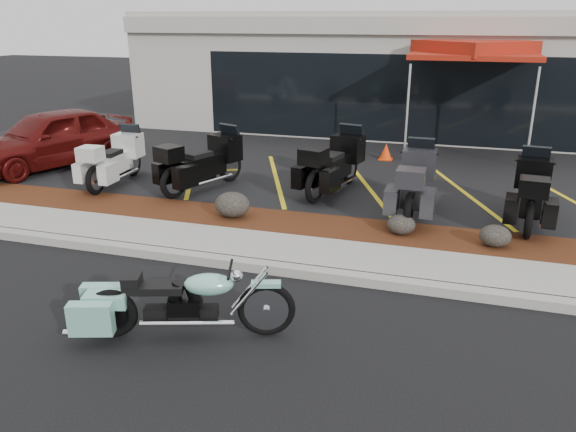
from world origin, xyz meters
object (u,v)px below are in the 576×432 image
(touring_white, at_px, (132,150))
(traffic_cone, at_px, (386,152))
(hero_cruiser, at_px, (266,302))
(parked_car, at_px, (51,138))
(popup_canopy, at_px, (474,51))

(touring_white, relative_size, traffic_cone, 5.06)
(hero_cruiser, relative_size, parked_car, 0.63)
(popup_canopy, bearing_deg, hero_cruiser, -81.28)
(parked_car, xyz_separation_m, traffic_cone, (8.20, 3.23, -0.52))
(parked_car, distance_m, traffic_cone, 8.83)
(touring_white, height_order, popup_canopy, popup_canopy)
(touring_white, height_order, parked_car, parked_car)
(hero_cruiser, xyz_separation_m, traffic_cone, (0.29, 9.26, -0.11))
(hero_cruiser, bearing_deg, parked_car, 125.22)
(touring_white, relative_size, parked_car, 0.51)
(touring_white, bearing_deg, traffic_cone, -60.61)
(touring_white, bearing_deg, popup_canopy, -58.56)
(traffic_cone, bearing_deg, popup_canopy, 38.82)
(touring_white, xyz_separation_m, parked_car, (-2.51, 0.27, 0.10))
(parked_car, relative_size, popup_canopy, 1.02)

